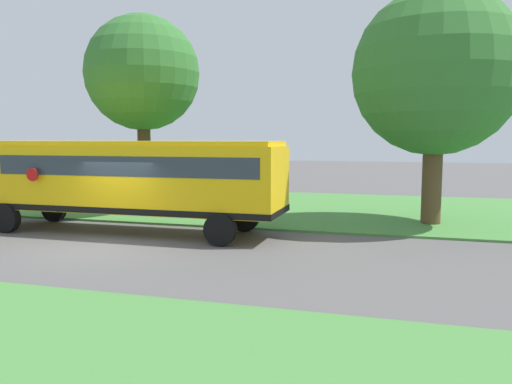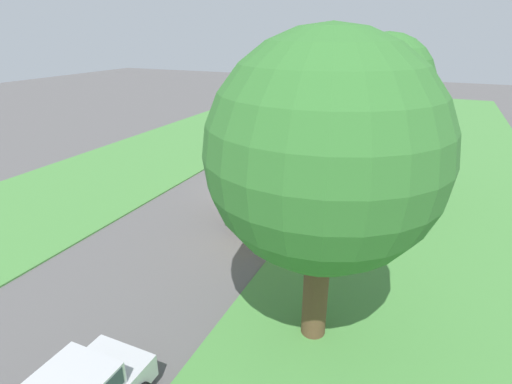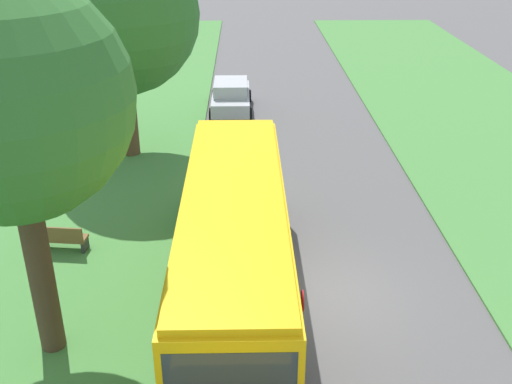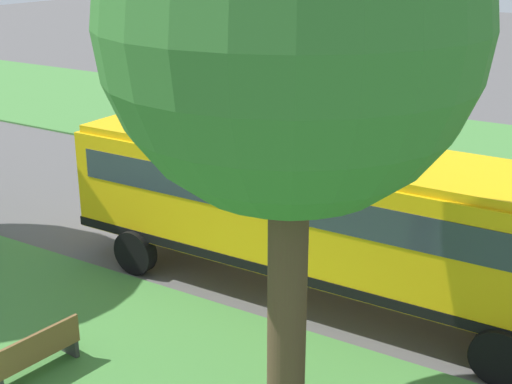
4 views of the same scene
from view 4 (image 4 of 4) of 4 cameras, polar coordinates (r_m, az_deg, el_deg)
ground_plane at (r=17.27m, az=7.40°, el=-4.48°), size 120.00×120.00×0.00m
grass_far_side at (r=25.27m, az=16.00°, el=2.87°), size 10.00×80.00×0.07m
school_bus at (r=14.29m, az=5.51°, el=-1.31°), size 2.85×12.42×3.16m
oak_tree_beside_bus at (r=9.02m, az=1.93°, el=12.75°), size 4.86×4.86×8.45m
park_bench at (r=12.75m, az=-17.31°, el=-12.22°), size 1.65×0.68×0.92m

